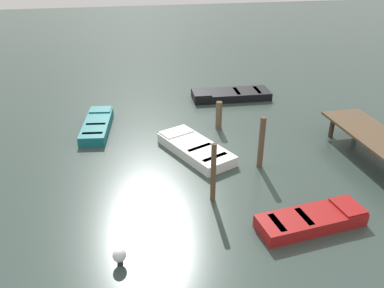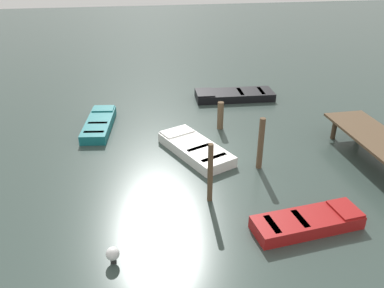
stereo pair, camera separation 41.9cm
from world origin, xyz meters
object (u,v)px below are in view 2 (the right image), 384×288
Objects in this scene: dock_segment at (381,143)px; rowboat_black at (234,95)px; rowboat_red at (308,222)px; mooring_piling_center at (220,116)px; mooring_piling_far_right at (261,144)px; marker_buoy at (113,254)px; mooring_piling_near_left at (210,173)px; rowboat_white at (195,148)px; rowboat_teal at (99,124)px.

rowboat_black is (-7.47, -3.63, -0.63)m from dock_segment.
rowboat_black is 1.25× the size of rowboat_red.
mooring_piling_center is 3.66m from mooring_piling_far_right.
mooring_piling_far_right is 4.15× the size of marker_buoy.
mooring_piling_near_left reaches higher than mooring_piling_center.
rowboat_white is 1.87× the size of mooring_piling_far_right.
marker_buoy is at bearing 178.05° from rowboat_red.
dock_segment is 6.88m from mooring_piling_near_left.
marker_buoy is at bearing -52.36° from mooring_piling_far_right.
mooring_piling_center is at bearing 68.71° from rowboat_black.
rowboat_black is 10.65m from rowboat_red.
rowboat_red is (10.64, -0.56, 0.00)m from rowboat_black.
dock_segment is at bearing 118.48° from rowboat_black.
mooring_piling_center is 0.63× the size of mooring_piling_far_right.
marker_buoy is (0.51, -5.60, 0.07)m from rowboat_red.
rowboat_white is at bearing 150.61° from marker_buoy.
rowboat_red is 5.62m from marker_buoy.
mooring_piling_far_right is at bearing 10.35° from mooring_piling_center.
mooring_piling_near_left is (5.30, -1.56, 0.40)m from mooring_piling_center.
rowboat_red is at bearing 95.16° from marker_buoy.
mooring_piling_far_right is (4.47, 6.00, 0.78)m from rowboat_teal.
rowboat_red is 1.63× the size of mooring_piling_near_left.
rowboat_black is at bearing 156.19° from mooring_piling_center.
mooring_piling_center is at bearing -92.30° from rowboat_teal.
mooring_piling_far_right is (7.09, -0.89, 0.78)m from rowboat_black.
rowboat_red is at bearing 54.36° from mooring_piling_near_left.
mooring_piling_center is 5.54m from mooring_piling_near_left.
dock_segment reaches higher than rowboat_red.
mooring_piling_center reaches higher than rowboat_teal.
dock_segment is 1.62× the size of rowboat_teal.
mooring_piling_far_right reaches higher than rowboat_black.
mooring_piling_center is at bearing -169.65° from mooring_piling_far_right.
dock_segment is 6.96m from rowboat_white.
marker_buoy reaches higher than rowboat_black.
mooring_piling_near_left is (1.34, -6.74, 0.18)m from dock_segment.
mooring_piling_near_left is 2.81m from mooring_piling_far_right.
mooring_piling_near_left is at bearing 127.43° from marker_buoy.
marker_buoy is at bearing -70.57° from dock_segment.
rowboat_black is at bearing 160.57° from mooring_piling_near_left.
mooring_piling_near_left is at bearing 154.31° from rowboat_white.
rowboat_black is at bearing -155.20° from dock_segment.
rowboat_teal is 1.04× the size of rowboat_red.
dock_segment is 2.72× the size of mooring_piling_near_left.
rowboat_white is at bearing -120.85° from rowboat_teal.
marker_buoy is at bearing -167.92° from rowboat_teal.
rowboat_black and rowboat_red have the same top height.
rowboat_teal is at bearing 121.17° from rowboat_red.
rowboat_white is 1.08× the size of rowboat_teal.
rowboat_black is 12.73m from marker_buoy.
rowboat_teal is 7.52m from mooring_piling_far_right.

